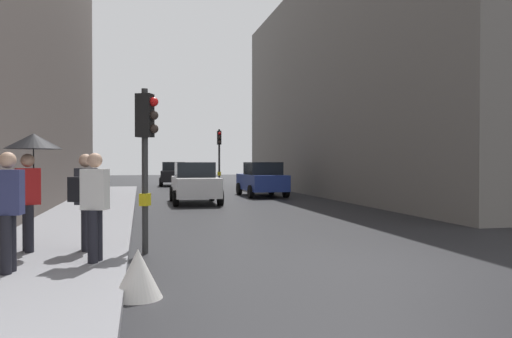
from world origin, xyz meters
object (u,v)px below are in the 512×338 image
at_px(traffic_light_far_median, 219,148).
at_px(car_dark_suv, 173,174).
at_px(pedestrian_in_dark_coat, 86,198).
at_px(car_white_compact, 195,183).
at_px(car_blue_van, 262,179).
at_px(pedestrian_with_grey_backpack, 5,204).
at_px(pedestrian_with_umbrella, 32,159).
at_px(warning_sign_triangle, 138,274).
at_px(pedestrian_with_black_backpack, 92,200).
at_px(traffic_light_near_right, 146,140).

distance_m(traffic_light_far_median, car_dark_suv, 7.89).
bearing_deg(pedestrian_in_dark_coat, car_white_compact, 74.70).
bearing_deg(car_white_compact, car_blue_van, 42.29).
bearing_deg(pedestrian_with_grey_backpack, pedestrian_with_umbrella, 89.53).
bearing_deg(warning_sign_triangle, pedestrian_with_umbrella, 121.63).
distance_m(car_blue_van, pedestrian_with_grey_backpack, 18.91).
relative_size(car_blue_van, pedestrian_in_dark_coat, 2.39).
height_order(car_white_compact, pedestrian_with_grey_backpack, pedestrian_with_grey_backpack).
bearing_deg(car_blue_van, pedestrian_with_umbrella, -117.81).
relative_size(car_blue_van, pedestrian_with_grey_backpack, 2.39).
height_order(car_dark_suv, pedestrian_in_dark_coat, pedestrian_in_dark_coat).
bearing_deg(pedestrian_with_grey_backpack, pedestrian_in_dark_coat, 59.70).
bearing_deg(pedestrian_with_umbrella, pedestrian_with_black_backpack, -47.40).
distance_m(traffic_light_far_median, car_blue_van, 5.69).
relative_size(traffic_light_near_right, pedestrian_in_dark_coat, 1.81).
bearing_deg(pedestrian_with_umbrella, car_white_compact, 70.31).
xyz_separation_m(traffic_light_near_right, car_blue_van, (6.03, 15.11, -1.33)).
relative_size(traffic_light_far_median, car_blue_van, 0.89).
bearing_deg(pedestrian_with_umbrella, pedestrian_with_grey_backpack, -90.47).
xyz_separation_m(traffic_light_far_median, pedestrian_with_umbrella, (-6.65, -20.51, -0.76)).
distance_m(traffic_light_near_right, pedestrian_in_dark_coat, 1.57).
height_order(car_white_compact, pedestrian_with_umbrella, pedestrian_with_umbrella).
bearing_deg(pedestrian_in_dark_coat, pedestrian_with_grey_backpack, -120.30).
relative_size(car_white_compact, pedestrian_with_grey_backpack, 2.39).
xyz_separation_m(pedestrian_in_dark_coat, warning_sign_triangle, (0.94, -2.89, -0.81)).
distance_m(car_blue_van, car_white_compact, 5.19).
bearing_deg(traffic_light_far_median, traffic_light_near_right, -102.80).
bearing_deg(pedestrian_in_dark_coat, pedestrian_with_umbrella, 169.79).
bearing_deg(pedestrian_with_black_backpack, warning_sign_triangle, -68.03).
xyz_separation_m(pedestrian_with_umbrella, warning_sign_triangle, (1.88, -3.06, -1.52)).
height_order(car_blue_van, pedestrian_with_grey_backpack, pedestrian_with_grey_backpack).
xyz_separation_m(car_blue_van, car_white_compact, (-3.84, -3.49, 0.00)).
xyz_separation_m(car_dark_suv, pedestrian_with_grey_backpack, (-4.36, -29.67, 0.29)).
bearing_deg(traffic_light_near_right, car_white_compact, 79.32).
distance_m(traffic_light_near_right, pedestrian_with_black_backpack, 1.97).
relative_size(traffic_light_near_right, car_dark_suv, 0.74).
bearing_deg(pedestrian_with_umbrella, pedestrian_in_dark_coat, -10.21).
bearing_deg(car_dark_suv, traffic_light_near_right, -94.78).
relative_size(traffic_light_far_median, car_dark_suv, 0.88).
bearing_deg(car_dark_suv, car_white_compact, -90.45).
bearing_deg(warning_sign_triangle, car_dark_suv, 85.45).
relative_size(pedestrian_with_umbrella, warning_sign_triangle, 3.29).
distance_m(pedestrian_with_umbrella, pedestrian_with_grey_backpack, 1.94).
height_order(traffic_light_far_median, pedestrian_with_grey_backpack, traffic_light_far_median).
distance_m(traffic_light_far_median, pedestrian_with_grey_backpack, 23.35).
relative_size(traffic_light_near_right, pedestrian_with_black_backpack, 1.81).
bearing_deg(car_white_compact, pedestrian_with_umbrella, -109.69).
height_order(car_dark_suv, pedestrian_with_grey_backpack, pedestrian_with_grey_backpack).
xyz_separation_m(traffic_light_near_right, pedestrian_in_dark_coat, (-1.08, -0.34, -1.08)).
relative_size(pedestrian_with_grey_backpack, pedestrian_in_dark_coat, 1.00).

